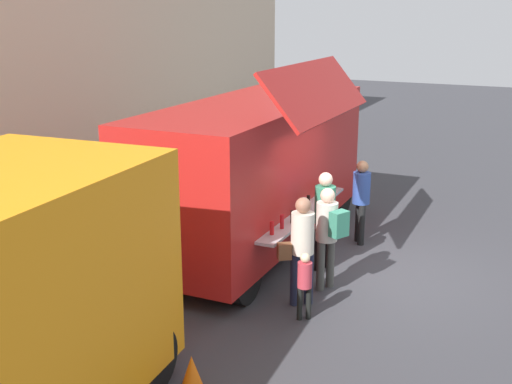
% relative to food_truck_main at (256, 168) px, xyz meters
% --- Properties ---
extents(ground_plane, '(60.00, 60.00, 0.00)m').
position_rel_food_truck_main_xyz_m(ground_plane, '(-0.46, -2.51, -1.53)').
color(ground_plane, '#38383D').
extents(curb_strip, '(28.00, 1.60, 0.15)m').
position_rel_food_truck_main_xyz_m(curb_strip, '(-4.00, 2.62, -1.46)').
color(curb_strip, '#9E998E').
rests_on(curb_strip, ground).
extents(food_truck_main, '(6.44, 2.98, 3.60)m').
position_rel_food_truck_main_xyz_m(food_truck_main, '(0.00, 0.00, 0.00)').
color(food_truck_main, '#B21D1A').
rests_on(food_truck_main, ground).
extents(traffic_cone_orange, '(0.36, 0.36, 0.55)m').
position_rel_food_truck_main_xyz_m(traffic_cone_orange, '(-5.07, -1.55, -1.26)').
color(traffic_cone_orange, orange).
rests_on(traffic_cone_orange, ground).
extents(trash_bin, '(0.60, 0.60, 0.93)m').
position_rel_food_truck_main_xyz_m(trash_bin, '(4.42, 2.32, -1.07)').
color(trash_bin, '#2F5C36').
rests_on(trash_bin, ground).
extents(customer_front_ordering, '(0.36, 0.36, 1.77)m').
position_rel_food_truck_main_xyz_m(customer_front_ordering, '(-0.68, -1.64, -0.48)').
color(customer_front_ordering, black).
rests_on(customer_front_ordering, ground).
extents(customer_mid_with_backpack, '(0.46, 0.56, 1.72)m').
position_rel_food_truck_main_xyz_m(customer_mid_with_backpack, '(-1.46, -1.99, -0.48)').
color(customer_mid_with_backpack, '#4A4B45').
rests_on(customer_mid_with_backpack, ground).
extents(customer_rear_waiting, '(0.47, 0.53, 1.75)m').
position_rel_food_truck_main_xyz_m(customer_rear_waiting, '(-2.18, -1.80, -0.50)').
color(customer_rear_waiting, '#1D223A').
rests_on(customer_rear_waiting, ground).
extents(customer_extra_browsing, '(0.34, 0.34, 1.67)m').
position_rel_food_truck_main_xyz_m(customer_extra_browsing, '(0.86, -1.85, -0.54)').
color(customer_extra_browsing, black).
rests_on(customer_extra_browsing, ground).
extents(child_near_queue, '(0.21, 0.21, 1.06)m').
position_rel_food_truck_main_xyz_m(child_near_queue, '(-2.63, -2.03, -0.90)').
color(child_near_queue, black).
rests_on(child_near_queue, ground).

